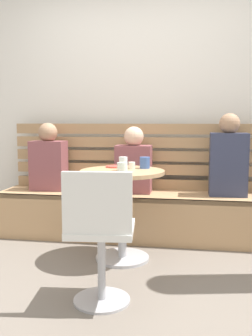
% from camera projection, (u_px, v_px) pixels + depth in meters
% --- Properties ---
extents(ground, '(8.00, 8.00, 0.00)m').
position_uv_depth(ground, '(113.00, 291.00, 2.56)').
color(ground, '#70665B').
extents(back_wall, '(5.20, 0.10, 2.90)m').
position_uv_depth(back_wall, '(143.00, 90.00, 3.99)').
color(back_wall, silver).
rests_on(back_wall, ground).
extents(booth_bench, '(2.70, 0.52, 0.44)m').
position_uv_depth(booth_bench, '(137.00, 215.00, 3.71)').
color(booth_bench, tan).
rests_on(booth_bench, ground).
extents(booth_backrest, '(2.65, 0.04, 0.66)m').
position_uv_depth(booth_backrest, '(141.00, 156.00, 3.88)').
color(booth_backrest, '#A68157').
rests_on(booth_backrest, booth_bench).
extents(cafe_table, '(0.68, 0.68, 0.74)m').
position_uv_depth(cafe_table, '(122.00, 197.00, 3.09)').
color(cafe_table, '#ADADB2').
rests_on(cafe_table, ground).
extents(white_chair, '(0.44, 0.44, 0.85)m').
position_uv_depth(white_chair, '(100.00, 233.00, 2.30)').
color(white_chair, '#ADADB2').
rests_on(white_chair, ground).
extents(person_adult, '(0.34, 0.22, 0.76)m').
position_uv_depth(person_adult, '(228.00, 159.00, 3.54)').
color(person_adult, '#333851').
rests_on(person_adult, booth_bench).
extents(person_child_left, '(0.34, 0.22, 0.67)m').
position_uv_depth(person_child_left, '(49.00, 160.00, 3.83)').
color(person_child_left, brown).
rests_on(person_child_left, booth_bench).
extents(person_child_middle, '(0.34, 0.22, 0.64)m').
position_uv_depth(person_child_middle, '(134.00, 164.00, 3.69)').
color(person_child_middle, brown).
rests_on(person_child_middle, booth_bench).
extents(cup_mug_blue, '(0.08, 0.08, 0.09)m').
position_uv_depth(cup_mug_blue, '(145.00, 163.00, 3.17)').
color(cup_mug_blue, '#3D5B9E').
rests_on(cup_mug_blue, cafe_table).
extents(cup_glass_short, '(0.08, 0.08, 0.08)m').
position_uv_depth(cup_glass_short, '(122.00, 168.00, 2.90)').
color(cup_glass_short, silver).
rests_on(cup_glass_short, cafe_table).
extents(cup_water_clear, '(0.07, 0.07, 0.11)m').
position_uv_depth(cup_water_clear, '(123.00, 164.00, 3.03)').
color(cup_water_clear, white).
rests_on(cup_water_clear, cafe_table).
extents(cup_espresso_small, '(0.06, 0.06, 0.05)m').
position_uv_depth(cup_espresso_small, '(132.00, 165.00, 3.16)').
color(cup_espresso_small, silver).
rests_on(cup_espresso_small, cafe_table).
extents(plate_small, '(0.17, 0.17, 0.01)m').
position_uv_depth(plate_small, '(116.00, 166.00, 3.26)').
color(plate_small, '#DB4C42').
rests_on(plate_small, cafe_table).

